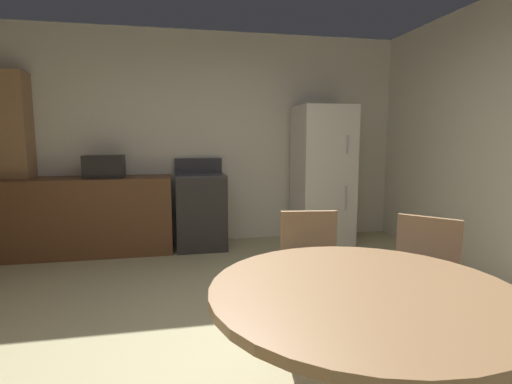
% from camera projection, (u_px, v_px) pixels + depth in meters
% --- Properties ---
extents(ground_plane, '(14.00, 14.00, 0.00)m').
position_uv_depth(ground_plane, '(244.00, 356.00, 2.51)').
color(ground_plane, tan).
extents(wall_back, '(5.50, 0.12, 2.70)m').
position_uv_depth(wall_back, '(204.00, 139.00, 5.24)').
color(wall_back, silver).
rests_on(wall_back, ground).
extents(kitchen_counter, '(2.01, 0.60, 0.90)m').
position_uv_depth(kitchen_counter, '(84.00, 216.00, 4.68)').
color(kitchen_counter, brown).
rests_on(kitchen_counter, ground).
extents(pantry_column, '(0.44, 0.36, 2.10)m').
position_uv_depth(pantry_column, '(12.00, 165.00, 4.62)').
color(pantry_column, '#9E754C').
rests_on(pantry_column, ground).
extents(oven_range, '(0.60, 0.60, 1.10)m').
position_uv_depth(oven_range, '(201.00, 210.00, 4.95)').
color(oven_range, '#2D2B28').
rests_on(oven_range, ground).
extents(refrigerator, '(0.68, 0.68, 1.76)m').
position_uv_depth(refrigerator, '(322.00, 175.00, 5.16)').
color(refrigerator, silver).
rests_on(refrigerator, ground).
extents(microwave, '(0.44, 0.32, 0.26)m').
position_uv_depth(microwave, '(104.00, 166.00, 4.65)').
color(microwave, black).
rests_on(microwave, kitchen_counter).
extents(dining_table, '(1.24, 1.24, 0.76)m').
position_uv_depth(dining_table, '(362.00, 324.00, 1.62)').
color(dining_table, '#9E754C').
rests_on(dining_table, ground).
extents(chair_north, '(0.45, 0.45, 0.87)m').
position_uv_depth(chair_north, '(311.00, 269.00, 2.62)').
color(chair_north, '#9E754C').
rests_on(chair_north, ground).
extents(chair_northeast, '(0.57, 0.57, 0.87)m').
position_uv_depth(chair_northeast, '(422.00, 279.00, 2.44)').
color(chair_northeast, '#9E754C').
rests_on(chair_northeast, ground).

